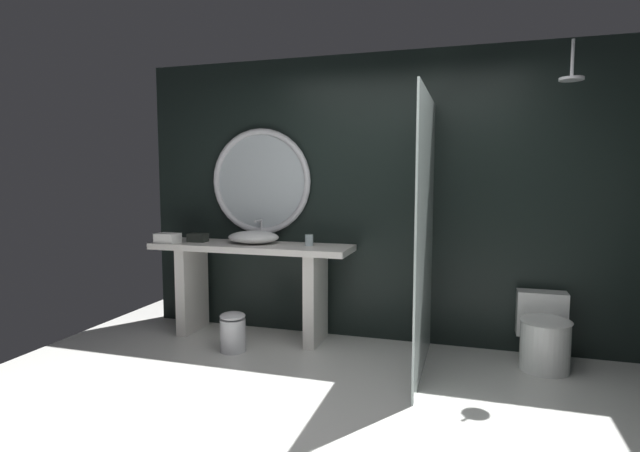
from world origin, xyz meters
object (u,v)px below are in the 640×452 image
object	(u,v)px
tumbler_cup	(309,240)
round_wall_mirror	(261,182)
tissue_box	(198,238)
folded_hand_towel	(168,238)
vessel_sink	(254,237)
rain_shower_head	(572,75)
toilet	(544,334)
waste_bin	(233,331)

from	to	relation	value
tumbler_cup	round_wall_mirror	xyz separation A→B (m)	(-0.55, 0.20, 0.52)
tissue_box	folded_hand_towel	distance (m)	0.28
vessel_sink	rain_shower_head	xyz separation A→B (m)	(2.62, -0.13, 1.31)
toilet	folded_hand_towel	size ratio (longest dim) A/B	2.76
round_wall_mirror	rain_shower_head	distance (m)	2.76
tumbler_cup	waste_bin	xyz separation A→B (m)	(-0.54, -0.46, -0.76)
rain_shower_head	tumbler_cup	bearing A→B (deg)	176.34
toilet	folded_hand_towel	bearing A→B (deg)	-177.34
tumbler_cup	tissue_box	distance (m)	1.11
tumbler_cup	folded_hand_towel	distance (m)	1.35
waste_bin	folded_hand_towel	distance (m)	1.13
toilet	waste_bin	distance (m)	2.55
rain_shower_head	folded_hand_towel	xyz separation A→B (m)	(-3.41, -0.07, -1.32)
tumbler_cup	tissue_box	size ratio (longest dim) A/B	0.58
vessel_sink	round_wall_mirror	bearing A→B (deg)	92.36
vessel_sink	tumbler_cup	xyz separation A→B (m)	(0.55, 0.00, -0.01)
vessel_sink	tumbler_cup	bearing A→B (deg)	0.42
round_wall_mirror	vessel_sink	bearing A→B (deg)	-87.64
vessel_sink	folded_hand_towel	distance (m)	0.82
tumbler_cup	waste_bin	size ratio (longest dim) A/B	0.30
tumbler_cup	folded_hand_towel	world-z (taller)	tumbler_cup
round_wall_mirror	toilet	xyz separation A→B (m)	(2.53, -0.25, -1.20)
tissue_box	rain_shower_head	xyz separation A→B (m)	(3.18, -0.08, 1.33)
waste_bin	folded_hand_towel	bearing A→B (deg)	161.89
waste_bin	folded_hand_towel	xyz separation A→B (m)	(-0.80, 0.26, 0.75)
folded_hand_towel	vessel_sink	bearing A→B (deg)	14.14
vessel_sink	toilet	bearing A→B (deg)	-1.04
tumbler_cup	rain_shower_head	size ratio (longest dim) A/B	0.35
tissue_box	round_wall_mirror	size ratio (longest dim) A/B	0.17
vessel_sink	round_wall_mirror	distance (m)	0.55
toilet	vessel_sink	bearing A→B (deg)	178.96
waste_bin	folded_hand_towel	world-z (taller)	folded_hand_towel
tissue_box	toilet	world-z (taller)	tissue_box
round_wall_mirror	waste_bin	xyz separation A→B (m)	(0.01, -0.66, -1.28)
vessel_sink	tumbler_cup	world-z (taller)	vessel_sink
toilet	folded_hand_towel	world-z (taller)	folded_hand_towel
toilet	folded_hand_towel	xyz separation A→B (m)	(-3.31, -0.15, 0.67)
round_wall_mirror	folded_hand_towel	xyz separation A→B (m)	(-0.78, -0.40, -0.53)
round_wall_mirror	folded_hand_towel	size ratio (longest dim) A/B	4.88
vessel_sink	tumbler_cup	size ratio (longest dim) A/B	4.73
tissue_box	waste_bin	xyz separation A→B (m)	(0.56, -0.41, -0.75)
tumbler_cup	folded_hand_towel	bearing A→B (deg)	-171.35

